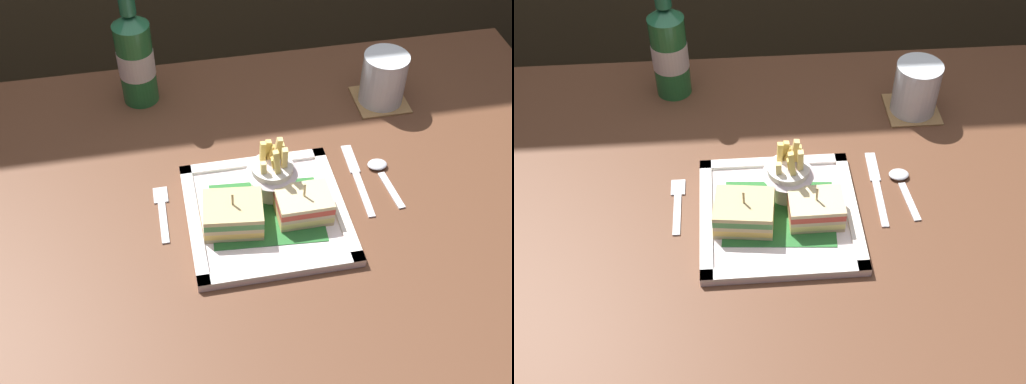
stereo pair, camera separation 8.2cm
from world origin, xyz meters
TOP-DOWN VIEW (x-y plane):
  - dining_table at (0.00, 0.00)m, footprint 1.29×0.84m
  - square_plate at (0.03, -0.04)m, footprint 0.26×0.26m
  - sandwich_half_left at (-0.03, -0.06)m, footprint 0.10×0.09m
  - sandwich_half_right at (0.08, -0.06)m, footprint 0.09×0.07m
  - fries_cup at (0.05, 0.01)m, footprint 0.09×0.09m
  - beer_bottle at (-0.15, 0.31)m, footprint 0.07×0.07m
  - drink_coaster at (0.31, 0.22)m, footprint 0.10×0.10m
  - water_glass at (0.31, 0.22)m, footprint 0.09×0.09m
  - fork at (-0.14, 0.00)m, footprint 0.02×0.12m
  - knife at (0.20, 0.02)m, footprint 0.02×0.18m
  - spoon at (0.24, 0.02)m, footprint 0.04×0.12m

SIDE VIEW (x-z plane):
  - dining_table at x=0.00m, z-range 0.27..1.03m
  - knife at x=0.20m, z-range 0.77..0.77m
  - fork at x=-0.14m, z-range 0.77..0.77m
  - drink_coaster at x=0.31m, z-range 0.77..0.77m
  - spoon at x=0.24m, z-range 0.77..0.78m
  - square_plate at x=0.03m, z-range 0.77..0.78m
  - sandwich_half_right at x=0.08m, z-range 0.76..0.83m
  - sandwich_half_left at x=-0.03m, z-range 0.77..0.84m
  - water_glass at x=0.31m, z-range 0.76..0.86m
  - fries_cup at x=0.05m, z-range 0.76..0.87m
  - beer_bottle at x=-0.15m, z-range 0.73..1.00m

